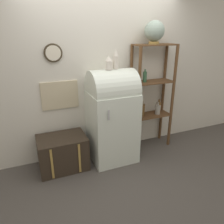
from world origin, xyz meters
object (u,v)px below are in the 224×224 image
refrigerator (112,115)px  vase_center (116,60)px  globe (154,31)px  vase_left (109,63)px  suitcase_trunk (63,152)px

refrigerator → vase_center: size_ratio=5.07×
refrigerator → vase_center: 0.83m
globe → vase_center: globe is taller
refrigerator → globe: (0.74, 0.10, 1.20)m
refrigerator → vase_left: (-0.05, -0.01, 0.78)m
suitcase_trunk → vase_left: vase_left is taller
globe → vase_center: bearing=-171.8°
suitcase_trunk → vase_center: size_ratio=2.45×
refrigerator → vase_left: vase_left is taller
globe → vase_left: globe is taller
refrigerator → vase_left: bearing=-170.1°
suitcase_trunk → globe: globe is taller
refrigerator → globe: 1.41m
refrigerator → suitcase_trunk: bearing=178.1°
globe → vase_left: bearing=-171.8°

